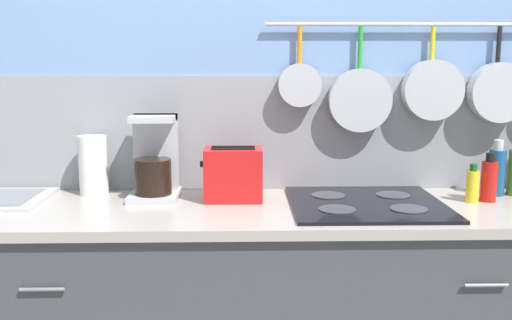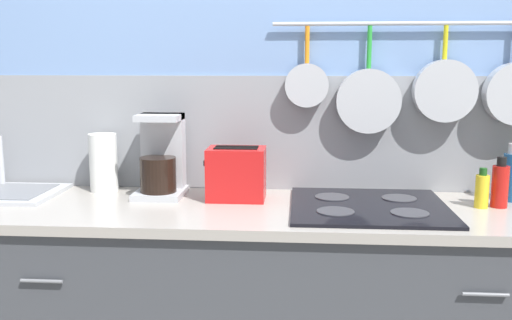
% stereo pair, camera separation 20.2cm
% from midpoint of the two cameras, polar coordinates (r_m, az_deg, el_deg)
% --- Properties ---
extents(wall_back, '(7.20, 0.15, 2.60)m').
position_cam_midpoint_polar(wall_back, '(2.33, -1.89, 6.55)').
color(wall_back, '#7293C6').
rests_on(wall_back, ground_plane).
extents(countertop, '(2.85, 0.59, 0.03)m').
position_cam_midpoint_polar(countertop, '(2.06, -2.11, -5.21)').
color(countertop, '#A59E93').
rests_on(countertop, cabinet_base).
extents(paper_towel_roll, '(0.11, 0.11, 0.23)m').
position_cam_midpoint_polar(paper_towel_roll, '(2.34, -18.39, -0.54)').
color(paper_towel_roll, white).
rests_on(paper_towel_roll, countertop).
extents(coffee_maker, '(0.18, 0.21, 0.32)m').
position_cam_midpoint_polar(coffee_maker, '(2.23, -12.65, -0.35)').
color(coffee_maker, '#B7BABF').
rests_on(coffee_maker, countertop).
extents(toaster, '(0.23, 0.16, 0.20)m').
position_cam_midpoint_polar(toaster, '(2.14, -4.98, -1.43)').
color(toaster, red).
rests_on(toaster, countertop).
extents(cooktop, '(0.55, 0.53, 0.01)m').
position_cam_midpoint_polar(cooktop, '(2.10, 8.30, -4.35)').
color(cooktop, black).
rests_on(cooktop, countertop).
extents(bottle_dish_soap, '(0.05, 0.05, 0.14)m').
position_cam_midpoint_polar(bottle_dish_soap, '(2.22, 18.44, -2.45)').
color(bottle_dish_soap, yellow).
rests_on(bottle_dish_soap, countertop).
extents(bottle_olive_oil, '(0.06, 0.06, 0.18)m').
position_cam_midpoint_polar(bottle_olive_oil, '(2.25, 19.93, -1.93)').
color(bottle_olive_oil, red).
rests_on(bottle_olive_oil, countertop).
extents(bottle_hot_sauce, '(0.06, 0.06, 0.22)m').
position_cam_midpoint_polar(bottle_hot_sauce, '(2.37, 20.74, -1.05)').
color(bottle_hot_sauce, navy).
rests_on(bottle_hot_sauce, countertop).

